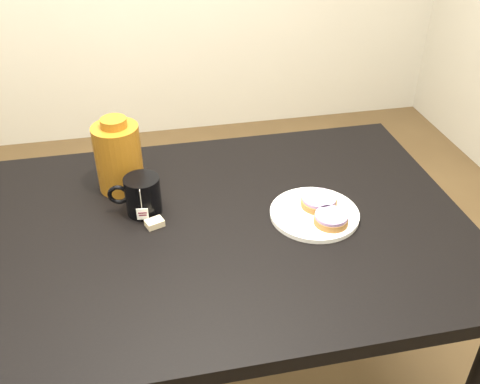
# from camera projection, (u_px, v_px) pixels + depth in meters

# --- Properties ---
(table) EXTENTS (1.40, 0.90, 0.75)m
(table) POSITION_uv_depth(u_px,v_px,m) (202.00, 251.00, 1.43)
(table) COLOR black
(table) RESTS_ON ground_plane
(plate) EXTENTS (0.24, 0.24, 0.02)m
(plate) POSITION_uv_depth(u_px,v_px,m) (314.00, 213.00, 1.41)
(plate) COLOR white
(plate) RESTS_ON table
(bagel_back) EXTENTS (0.10, 0.10, 0.03)m
(bagel_back) POSITION_uv_depth(u_px,v_px,m) (319.00, 201.00, 1.43)
(bagel_back) COLOR brown
(bagel_back) RESTS_ON plate
(bagel_front) EXTENTS (0.12, 0.12, 0.03)m
(bagel_front) POSITION_uv_depth(u_px,v_px,m) (331.00, 219.00, 1.36)
(bagel_front) COLOR brown
(bagel_front) RESTS_ON plate
(mug) EXTENTS (0.14, 0.11, 0.10)m
(mug) POSITION_uv_depth(u_px,v_px,m) (142.00, 195.00, 1.40)
(mug) COLOR black
(mug) RESTS_ON table
(teabag_pouch) EXTENTS (0.05, 0.05, 0.02)m
(teabag_pouch) POSITION_uv_depth(u_px,v_px,m) (155.00, 223.00, 1.38)
(teabag_pouch) COLOR #C6B793
(teabag_pouch) RESTS_ON table
(bagel_package) EXTENTS (0.16, 0.16, 0.22)m
(bagel_package) POSITION_uv_depth(u_px,v_px,m) (119.00, 157.00, 1.48)
(bagel_package) COLOR #66380D
(bagel_package) RESTS_ON table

